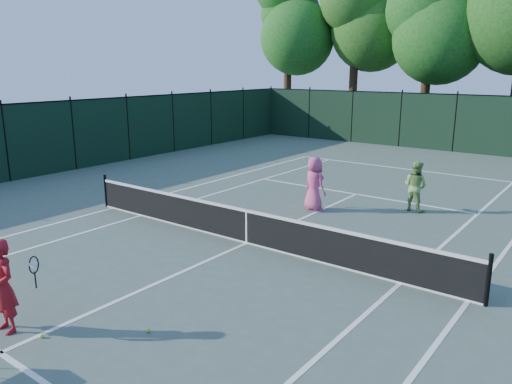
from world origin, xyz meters
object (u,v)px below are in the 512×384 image
Objects in this scene: coach at (3,287)px; player_green at (415,186)px; loose_ball_midcourt at (148,331)px; player_pink at (314,184)px; loose_ball_near_cart at (42,336)px.

coach reaches higher than player_green.
player_green is 10.20m from loose_ball_midcourt.
player_pink is at bearing 47.40° from player_green.
player_pink is at bearing 101.00° from loose_ball_midcourt.
coach is 9.70m from player_pink.
loose_ball_midcourt is (1.61, -8.28, -0.82)m from player_pink.
coach is at bearing -162.81° from loose_ball_near_cart.
player_green reaches higher than loose_ball_near_cart.
loose_ball_near_cart is 1.77m from loose_ball_midcourt.
player_pink is 9.52m from loose_ball_near_cart.
coach is 24.18× the size of loose_ball_midcourt.
player_pink is 1.07× the size of player_green.
player_pink reaches higher than player_green.
coach is 1.03× the size of player_green.
player_pink is 25.08× the size of loose_ball_near_cart.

